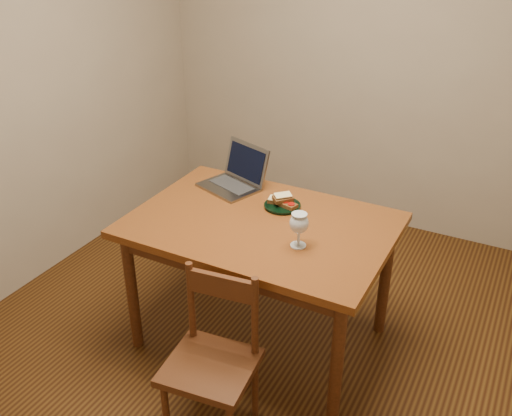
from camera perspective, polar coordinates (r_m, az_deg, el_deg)
The scene contains 11 objects.
floor at distance 3.30m, azimuth 1.30°, elevation -12.75°, with size 3.20×3.20×0.02m, color black.
back_wall at distance 4.10m, azimuth 12.04°, elevation 15.51°, with size 3.20×0.02×2.60m, color gray.
left_wall at distance 3.62m, azimuth -22.46°, elevation 12.45°, with size 0.02×3.20×2.60m, color gray.
table at distance 2.90m, azimuth 0.51°, elevation -2.86°, with size 1.30×0.90×0.74m.
chair at distance 2.54m, azimuth -4.43°, elevation -14.43°, with size 0.41×0.40×0.40m.
plate at distance 3.00m, azimuth 2.65°, elevation 0.22°, with size 0.19×0.19×0.02m, color black.
sandwich_cheese at distance 3.01m, azimuth 2.18°, elevation 0.82°, with size 0.10×0.06×0.03m, color #381E0C, non-canonical shape.
sandwich_tomato at distance 2.97m, azimuth 3.23°, elevation 0.38°, with size 0.09×0.06×0.03m, color #381E0C, non-canonical shape.
sandwich_top at distance 2.98m, azimuth 2.71°, elevation 1.04°, with size 0.10×0.06×0.03m, color #381E0C, non-canonical shape.
milk_glass at distance 2.63m, azimuth 4.30°, elevation -2.20°, with size 0.09×0.09×0.17m, color white, non-canonical shape.
laptop at distance 3.21m, azimuth -1.94°, elevation 3.28°, with size 0.39×0.38×0.23m.
Camera 1 is at (1.10, -2.25, 2.14)m, focal length 40.00 mm.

